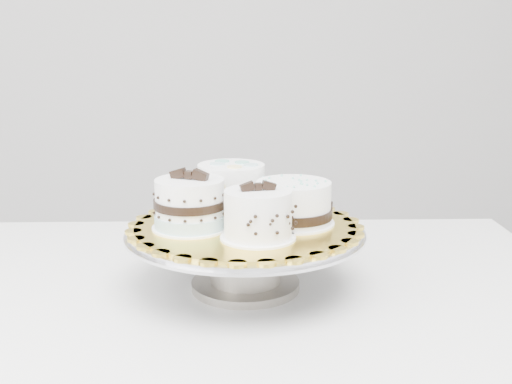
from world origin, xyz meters
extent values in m
cube|color=white|center=(0.06, 0.16, 0.73)|extent=(1.23, 0.92, 0.04)
cylinder|color=gray|center=(0.10, 0.16, 0.76)|extent=(0.16, 0.16, 0.01)
cylinder|color=gray|center=(0.10, 0.16, 0.79)|extent=(0.11, 0.11, 0.09)
cylinder|color=silver|center=(0.10, 0.16, 0.84)|extent=(0.34, 0.34, 0.01)
cylinder|color=silver|center=(0.10, 0.16, 0.84)|extent=(0.35, 0.35, 0.00)
cylinder|color=gold|center=(0.10, 0.16, 0.85)|extent=(0.33, 0.33, 0.00)
cylinder|color=white|center=(0.11, 0.10, 0.85)|extent=(0.10, 0.10, 0.00)
cylinder|color=white|center=(0.11, 0.10, 0.89)|extent=(0.10, 0.10, 0.06)
cylinder|color=white|center=(0.02, 0.16, 0.85)|extent=(0.11, 0.11, 0.00)
cylinder|color=white|center=(0.02, 0.16, 0.89)|extent=(0.14, 0.14, 0.07)
cylinder|color=#A5CDD1|center=(0.02, 0.16, 0.86)|extent=(0.10, 0.10, 0.02)
cylinder|color=black|center=(0.02, 0.16, 0.89)|extent=(0.10, 0.10, 0.01)
cylinder|color=white|center=(0.09, 0.24, 0.85)|extent=(0.12, 0.12, 0.00)
cylinder|color=white|center=(0.09, 0.24, 0.89)|extent=(0.12, 0.12, 0.07)
cylinder|color=white|center=(0.17, 0.16, 0.85)|extent=(0.12, 0.12, 0.00)
cylinder|color=white|center=(0.17, 0.16, 0.88)|extent=(0.14, 0.14, 0.06)
cylinder|color=black|center=(0.17, 0.16, 0.87)|extent=(0.12, 0.12, 0.01)
camera|label=1|loc=(-0.04, -0.73, 1.12)|focal=45.00mm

